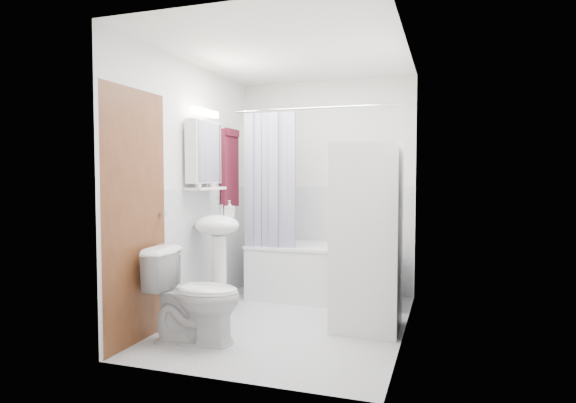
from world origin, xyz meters
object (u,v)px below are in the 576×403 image
(sink, at_px, (218,240))
(toilet, at_px, (195,296))
(bathtub, at_px, (321,269))
(washer_dryer, at_px, (367,237))

(sink, height_order, toilet, sink)
(bathtub, relative_size, washer_dryer, 0.96)
(bathtub, height_order, toilet, toilet)
(bathtub, xyz_separation_m, sink, (-0.80, -0.85, 0.38))
(washer_dryer, bearing_deg, toilet, -149.13)
(washer_dryer, distance_m, toilet, 1.52)
(bathtub, height_order, sink, sink)
(washer_dryer, bearing_deg, sink, 178.47)
(bathtub, relative_size, toilet, 2.02)
(bathtub, height_order, washer_dryer, washer_dryer)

